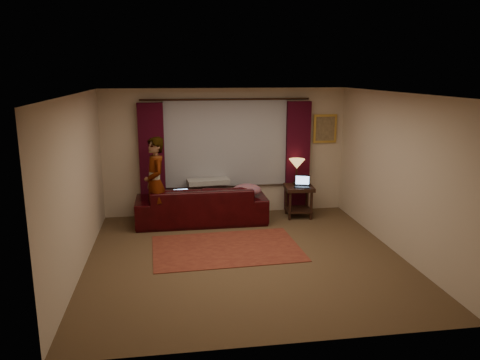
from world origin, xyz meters
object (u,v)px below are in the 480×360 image
laptop_sofa (182,196)px  tiffany_lamp (297,172)px  person (155,184)px  sofa (201,197)px  laptop_table (302,182)px  end_table (299,201)px

laptop_sofa → tiffany_lamp: bearing=3.8°
tiffany_lamp → person: 2.89m
laptop_sofa → person: 0.54m
sofa → laptop_table: (2.02, -0.04, 0.25)m
sofa → tiffany_lamp: tiffany_lamp is taller
end_table → tiffany_lamp: bearing=93.7°
tiffany_lamp → person: size_ratio=0.30×
sofa → laptop_sofa: (-0.39, -0.24, 0.11)m
end_table → laptop_table: 0.45m
sofa → end_table: sofa is taller
sofa → end_table: bearing=-178.5°
laptop_table → tiffany_lamp: bearing=117.0°
sofa → end_table: (1.99, 0.06, -0.19)m
laptop_sofa → laptop_table: 2.42m
sofa → person: 0.97m
laptop_sofa → end_table: laptop_sofa is taller
sofa → laptop_sofa: size_ratio=7.65×
laptop_sofa → laptop_table: (2.41, 0.20, 0.14)m
laptop_sofa → person: bearing=173.4°
tiffany_lamp → laptop_table: (0.04, -0.27, -0.15)m
end_table → laptop_sofa: bearing=-172.9°
sofa → laptop_table: sofa is taller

